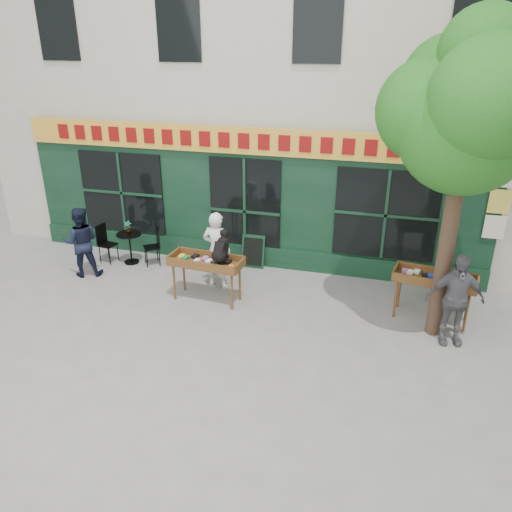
# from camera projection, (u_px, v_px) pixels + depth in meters

# --- Properties ---
(ground) EXTENTS (80.00, 80.00, 0.00)m
(ground) POSITION_uv_depth(u_px,v_px,m) (213.00, 308.00, 10.21)
(ground) COLOR slate
(ground) RESTS_ON ground
(building) EXTENTS (14.00, 7.26, 10.00)m
(building) POSITION_uv_depth(u_px,v_px,m) (283.00, 43.00, 13.49)
(building) COLOR beige
(building) RESTS_ON ground
(street_tree) EXTENTS (3.05, 2.90, 5.60)m
(street_tree) POSITION_uv_depth(u_px,v_px,m) (472.00, 106.00, 7.81)
(street_tree) COLOR #382619
(street_tree) RESTS_ON ground
(book_cart_center) EXTENTS (1.54, 0.72, 0.99)m
(book_cart_center) POSITION_uv_depth(u_px,v_px,m) (206.00, 264.00, 10.24)
(book_cart_center) COLOR brown
(book_cart_center) RESTS_ON ground
(dog) EXTENTS (0.38, 0.62, 0.60)m
(dog) POSITION_uv_depth(u_px,v_px,m) (221.00, 246.00, 9.92)
(dog) COLOR black
(dog) RESTS_ON book_cart_center
(woman) EXTENTS (0.66, 0.46, 1.73)m
(woman) POSITION_uv_depth(u_px,v_px,m) (217.00, 250.00, 10.80)
(woman) COLOR white
(woman) RESTS_ON ground
(book_cart_right) EXTENTS (1.58, 0.84, 0.99)m
(book_cart_right) POSITION_uv_depth(u_px,v_px,m) (435.00, 281.00, 9.52)
(book_cart_right) COLOR brown
(book_cart_right) RESTS_ON ground
(man_right) EXTENTS (1.08, 0.61, 1.73)m
(man_right) POSITION_uv_depth(u_px,v_px,m) (455.00, 299.00, 8.77)
(man_right) COLOR #525257
(man_right) RESTS_ON ground
(bistro_table) EXTENTS (0.60, 0.60, 0.76)m
(bistro_table) POSITION_uv_depth(u_px,v_px,m) (130.00, 242.00, 12.09)
(bistro_table) COLOR black
(bistro_table) RESTS_ON ground
(bistro_chair_left) EXTENTS (0.42, 0.41, 0.95)m
(bistro_chair_left) POSITION_uv_depth(u_px,v_px,m) (104.00, 240.00, 12.17)
(bistro_chair_left) COLOR black
(bistro_chair_left) RESTS_ON ground
(bistro_chair_right) EXTENTS (0.51, 0.51, 0.95)m
(bistro_chair_right) POSITION_uv_depth(u_px,v_px,m) (155.00, 243.00, 12.02)
(bistro_chair_right) COLOR black
(bistro_chair_right) RESTS_ON ground
(potted_plant) EXTENTS (0.18, 0.13, 0.32)m
(potted_plant) POSITION_uv_depth(u_px,v_px,m) (128.00, 227.00, 11.94)
(potted_plant) COLOR gray
(potted_plant) RESTS_ON bistro_table
(man_left) EXTENTS (0.99, 0.91, 1.64)m
(man_left) POSITION_uv_depth(u_px,v_px,m) (81.00, 242.00, 11.36)
(man_left) COLOR black
(man_left) RESTS_ON ground
(chalkboard) EXTENTS (0.56, 0.20, 0.79)m
(chalkboard) POSITION_uv_depth(u_px,v_px,m) (253.00, 251.00, 11.93)
(chalkboard) COLOR black
(chalkboard) RESTS_ON ground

